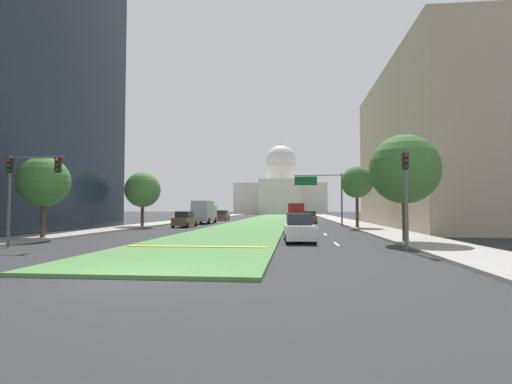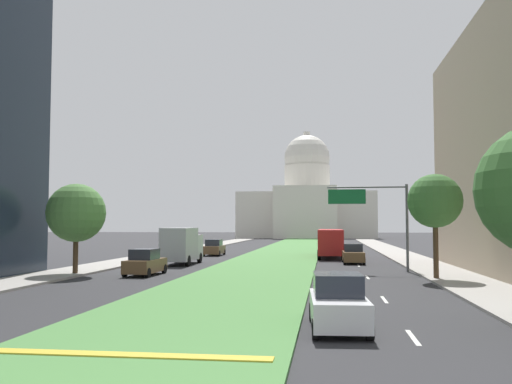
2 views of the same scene
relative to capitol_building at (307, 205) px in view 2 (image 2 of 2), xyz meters
The scene contains 17 objects.
ground_plane 69.64m from the capitol_building, 90.00° to the right, with size 307.72×307.72×0.00m, color #2B2B2D.
grass_median 76.58m from the capitol_building, 90.00° to the right, with size 8.37×125.89×0.14m, color #4C8442.
median_curb_nose 130.73m from the capitol_building, 90.00° to the right, with size 7.53×0.50×0.04m, color gold.
lane_dashes_right 99.24m from the capitol_building, 85.50° to the right, with size 0.16×53.78×0.01m.
sidewalk_left 84.59m from the capitol_building, 99.11° to the right, with size 4.00×125.89×0.15m, color #9E9991.
sidewalk_right 84.59m from the capitol_building, 80.89° to the right, with size 4.00×125.89×0.15m, color #9E9991.
capitol_building is the anchor object (origin of this frame).
overhead_guide_sign 102.88m from the capitol_building, 85.11° to the right, with size 5.98×0.20×6.50m.
street_tree_left_mid 108.90m from the capitol_building, 96.40° to the right, with size 4.05×4.05×6.34m.
street_tree_right_mid 109.11m from the capitol_building, 83.73° to the right, with size 3.42×3.42×6.72m.
sedan_lead_stopped 125.77m from the capitol_building, 87.50° to the right, with size 2.09×4.41×1.86m.
sedan_midblock 107.97m from the capitol_building, 93.93° to the right, with size 1.99×4.23×1.83m.
sedan_distant 94.62m from the capitol_building, 85.48° to the right, with size 1.92×4.40×1.76m.
sedan_far_horizon 84.29m from the capitol_building, 95.09° to the right, with size 1.94×4.12×1.81m.
sedan_very_far 69.06m from the capitol_building, 85.20° to the right, with size 1.91×4.69×1.75m.
box_truck_delivery 97.75m from the capitol_building, 94.43° to the right, with size 2.40×6.40×3.20m.
city_bus 85.88m from the capitol_building, 86.34° to the right, with size 2.62×11.00×2.95m.
Camera 2 is at (5.11, -5.31, 3.55)m, focal length 38.61 mm.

